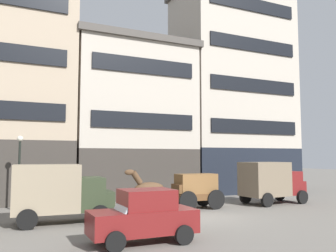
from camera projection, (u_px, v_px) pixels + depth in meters
ground_plane at (205, 217)px, 17.48m from camera, size 120.00×120.00×0.00m
building_center_left at (130, 118)px, 27.47m from camera, size 9.39×6.53×11.76m
building_center_right at (233, 90)px, 31.74m from camera, size 10.45×6.53×17.72m
cargo_wagon at (195, 188)px, 20.38m from camera, size 2.90×1.50×1.98m
draft_horse at (148, 188)px, 19.15m from camera, size 2.34×0.60×2.30m
delivery_truck_near at (60, 191)px, 15.95m from camera, size 4.44×2.34×2.62m
delivery_truck_far at (271, 181)px, 22.56m from camera, size 4.46×2.39×2.62m
sedan_parked_curb at (143, 216)px, 12.39m from camera, size 3.72×1.89×1.83m
pedestrian_officer at (101, 192)px, 20.26m from camera, size 0.51×0.51×1.79m
streetlamp_curbside at (19, 162)px, 19.39m from camera, size 0.32×0.32×4.12m
fire_hydrant_curbside at (85, 200)px, 20.83m from camera, size 0.24×0.24×0.83m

